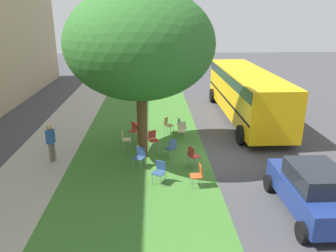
# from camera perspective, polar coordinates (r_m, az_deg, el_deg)

# --- Properties ---
(ground) EXTENTS (80.00, 80.00, 0.00)m
(ground) POSITION_cam_1_polar(r_m,az_deg,el_deg) (14.82, 7.68, -5.38)
(ground) COLOR #424247
(grass_verge) EXTENTS (48.00, 6.00, 0.01)m
(grass_verge) POSITION_cam_1_polar(r_m,az_deg,el_deg) (14.61, -4.83, -5.65)
(grass_verge) COLOR #3D752D
(grass_verge) RESTS_ON ground
(sidewalk_strip) EXTENTS (48.00, 2.80, 0.01)m
(sidewalk_strip) POSITION_cam_1_polar(r_m,az_deg,el_deg) (15.43, -21.47, -5.60)
(sidewalk_strip) COLOR #ADA89E
(sidewalk_strip) RESTS_ON ground
(street_tree) EXTENTS (6.09, 6.09, 7.16)m
(street_tree) POSITION_cam_1_polar(r_m,az_deg,el_deg) (13.63, -4.90, 13.98)
(street_tree) COLOR brown
(street_tree) RESTS_ON ground
(chair_0) EXTENTS (0.57, 0.57, 0.88)m
(chair_0) POSITION_cam_1_polar(r_m,az_deg,el_deg) (16.67, -5.95, -0.56)
(chair_0) COLOR #B7332D
(chair_0) RESTS_ON ground
(chair_1) EXTENTS (0.56, 0.56, 0.88)m
(chair_1) POSITION_cam_1_polar(r_m,az_deg,el_deg) (13.64, -4.94, -5.14)
(chair_1) COLOR #335184
(chair_1) RESTS_ON ground
(chair_2) EXTENTS (0.56, 0.56, 0.88)m
(chair_2) POSITION_cam_1_polar(r_m,az_deg,el_deg) (15.40, -2.63, -2.16)
(chair_2) COLOR #B7332D
(chair_2) RESTS_ON ground
(chair_3) EXTENTS (0.56, 0.57, 0.88)m
(chair_3) POSITION_cam_1_polar(r_m,az_deg,el_deg) (17.37, -0.05, 0.38)
(chair_3) COLOR olive
(chair_3) RESTS_ON ground
(chair_4) EXTENTS (0.45, 0.45, 0.88)m
(chair_4) POSITION_cam_1_polar(r_m,az_deg,el_deg) (16.63, 2.40, -0.51)
(chair_4) COLOR beige
(chair_4) RESTS_ON ground
(chair_5) EXTENTS (0.56, 0.56, 0.88)m
(chair_5) POSITION_cam_1_polar(r_m,az_deg,el_deg) (13.69, 4.38, -5.04)
(chair_5) COLOR #B7332D
(chair_5) RESTS_ON ground
(chair_6) EXTENTS (0.46, 0.46, 0.88)m
(chair_6) POSITION_cam_1_polar(r_m,az_deg,el_deg) (17.16, 2.23, 0.12)
(chair_6) COLOR #335184
(chair_6) RESTS_ON ground
(chair_7) EXTENTS (0.45, 0.46, 0.88)m
(chair_7) POSITION_cam_1_polar(r_m,az_deg,el_deg) (12.17, 5.23, -8.32)
(chair_7) COLOR #C64C1E
(chair_7) RESTS_ON ground
(chair_8) EXTENTS (0.49, 0.50, 0.88)m
(chair_8) POSITION_cam_1_polar(r_m,az_deg,el_deg) (15.55, -7.54, -2.10)
(chair_8) COLOR beige
(chair_8) RESTS_ON ground
(chair_9) EXTENTS (0.57, 0.57, 0.88)m
(chair_9) POSITION_cam_1_polar(r_m,az_deg,el_deg) (12.37, -1.49, -7.74)
(chair_9) COLOR #335184
(chair_9) RESTS_ON ground
(chair_10) EXTENTS (0.59, 0.58, 0.88)m
(chair_10) POSITION_cam_1_polar(r_m,az_deg,el_deg) (14.43, 0.60, -3.67)
(chair_10) COLOR #335184
(chair_10) RESTS_ON ground
(parked_car) EXTENTS (3.70, 1.92, 1.65)m
(parked_car) POSITION_cam_1_polar(r_m,az_deg,el_deg) (11.44, 23.90, -10.14)
(parked_car) COLOR navy
(parked_car) RESTS_ON ground
(school_bus) EXTENTS (10.40, 2.80, 2.88)m
(school_bus) POSITION_cam_1_polar(r_m,az_deg,el_deg) (19.99, 13.47, 6.05)
(school_bus) COLOR yellow
(school_bus) RESTS_ON ground
(pedestrian_1) EXTENTS (0.41, 0.34, 1.69)m
(pedestrian_1) POSITION_cam_1_polar(r_m,az_deg,el_deg) (14.80, -19.74, -2.55)
(pedestrian_1) COLOR #726659
(pedestrian_1) RESTS_ON ground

